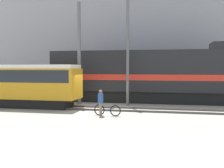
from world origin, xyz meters
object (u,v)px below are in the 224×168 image
(streetcar, at_px, (12,83))
(freight_locomotive, at_px, (148,75))
(utility_pole_left, at_px, (79,53))
(utility_pole_center, at_px, (128,53))
(person, at_px, (101,100))
(bicycle, at_px, (107,110))

(streetcar, bearing_deg, freight_locomotive, 26.28)
(freight_locomotive, xyz_separation_m, streetcar, (-10.13, -5.00, -0.52))
(utility_pole_left, bearing_deg, utility_pole_center, 0.00)
(person, distance_m, utility_pole_left, 6.86)
(bicycle, bearing_deg, utility_pole_center, 84.43)
(utility_pole_left, bearing_deg, streetcar, -151.91)
(bicycle, bearing_deg, streetcar, 162.60)
(bicycle, bearing_deg, utility_pole_left, 124.95)
(freight_locomotive, xyz_separation_m, utility_pole_center, (-1.39, -2.50, 1.79))
(bicycle, xyz_separation_m, utility_pole_left, (-3.55, 5.08, 3.84))
(streetcar, distance_m, person, 8.32)
(bicycle, xyz_separation_m, person, (-0.41, -0.10, 0.64))
(freight_locomotive, height_order, utility_pole_center, utility_pole_center)
(person, bearing_deg, streetcar, 161.08)
(freight_locomotive, bearing_deg, bicycle, -103.98)
(streetcar, relative_size, utility_pole_left, 1.28)
(streetcar, bearing_deg, utility_pole_center, 15.98)
(bicycle, height_order, person, person)
(person, bearing_deg, bicycle, 14.07)
(utility_pole_center, bearing_deg, streetcar, -164.02)
(utility_pole_center, bearing_deg, utility_pole_left, 180.00)
(person, relative_size, utility_pole_left, 0.20)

